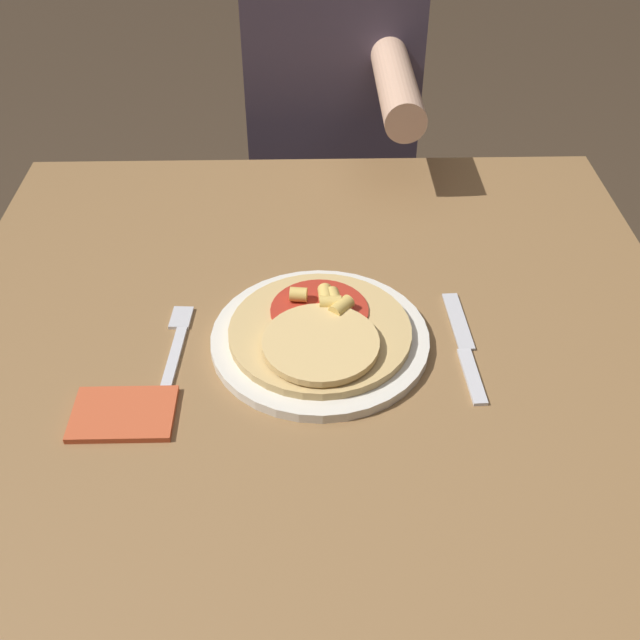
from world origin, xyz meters
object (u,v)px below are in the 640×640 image
person_diner (332,118)px  fork (177,342)px  pizza (321,331)px  dining_table (316,389)px  plate (320,339)px  knife (465,347)px

person_diner → fork: bearing=-107.1°
pizza → person_diner: size_ratio=0.20×
dining_table → plate: 0.12m
dining_table → fork: fork is taller
dining_table → person_diner: (0.05, 0.75, 0.07)m
fork → knife: size_ratio=0.80×
plate → knife: size_ratio=1.32×
plate → pizza: 0.02m
plate → pizza: (0.00, -0.00, 0.02)m
pizza → knife: bearing=-3.4°
dining_table → pizza: size_ratio=4.26×
plate → knife: plate is taller
plate → person_diner: bearing=86.8°
person_diner → pizza: bearing=-93.2°
plate → fork: 0.19m
pizza → knife: pizza is taller
dining_table → plate: (0.01, -0.02, 0.12)m
plate → fork: bearing=179.4°
person_diner → plate: bearing=-93.2°
fork → person_diner: size_ratio=0.14×
dining_table → person_diner: person_diner is taller
pizza → fork: size_ratio=1.38×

